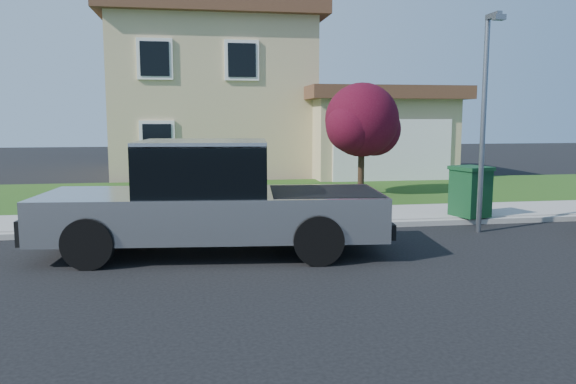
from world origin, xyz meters
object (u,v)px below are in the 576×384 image
object	(u,v)px
woman	(219,200)
street_lamp	(485,111)
pickup_truck	(212,201)
ornamental_tree	(363,123)
trash_bin	(470,191)

from	to	relation	value
woman	street_lamp	size ratio (longest dim) A/B	0.36
pickup_truck	street_lamp	bearing A→B (deg)	14.34
pickup_truck	street_lamp	distance (m)	6.06
woman	street_lamp	world-z (taller)	street_lamp
ornamental_tree	street_lamp	distance (m)	5.62
ornamental_tree	street_lamp	size ratio (longest dim) A/B	0.75
pickup_truck	woman	world-z (taller)	pickup_truck
street_lamp	pickup_truck	bearing A→B (deg)	-170.44
pickup_truck	woman	size ratio (longest dim) A/B	3.94
trash_bin	street_lamp	xyz separation A→B (m)	(-0.35, -1.15, 1.86)
pickup_truck	street_lamp	size ratio (longest dim) A/B	1.41
pickup_truck	ornamental_tree	size ratio (longest dim) A/B	1.89
trash_bin	pickup_truck	bearing A→B (deg)	-177.65
woman	trash_bin	world-z (taller)	woman
pickup_truck	trash_bin	distance (m)	6.44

